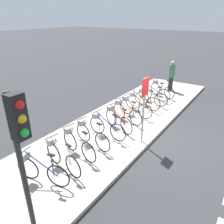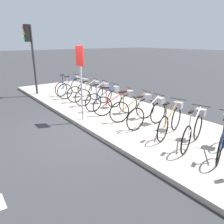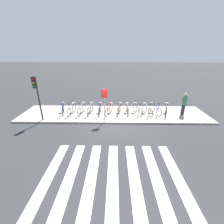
# 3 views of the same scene
# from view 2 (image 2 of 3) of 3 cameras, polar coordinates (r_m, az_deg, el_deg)

# --- Properties ---
(ground_plane) EXTENTS (120.00, 120.00, 0.00)m
(ground_plane) POSITION_cam_2_polar(r_m,az_deg,el_deg) (6.74, -6.98, -4.93)
(ground_plane) COLOR #2D2D30
(sidewalk) EXTENTS (14.98, 3.47, 0.12)m
(sidewalk) POSITION_cam_2_polar(r_m,az_deg,el_deg) (7.66, 4.28, -1.46)
(sidewalk) COLOR #9E9389
(sidewalk) RESTS_ON ground_plane
(parked_bicycle_0) EXTENTS (0.57, 1.61, 1.01)m
(parked_bicycle_0) POSITION_cam_2_polar(r_m,az_deg,el_deg) (10.79, -10.84, 6.85)
(parked_bicycle_0) COLOR black
(parked_bicycle_0) RESTS_ON sidewalk
(parked_bicycle_1) EXTENTS (0.46, 1.64, 1.01)m
(parked_bicycle_1) POSITION_cam_2_polar(r_m,az_deg,el_deg) (10.13, -9.15, 6.20)
(parked_bicycle_1) COLOR black
(parked_bicycle_1) RESTS_ON sidewalk
(parked_bicycle_2) EXTENTS (0.47, 1.63, 1.01)m
(parked_bicycle_2) POSITION_cam_2_polar(r_m,az_deg,el_deg) (9.50, -6.43, 5.53)
(parked_bicycle_2) COLOR black
(parked_bicycle_2) RESTS_ON sidewalk
(parked_bicycle_3) EXTENTS (0.46, 1.64, 1.01)m
(parked_bicycle_3) POSITION_cam_2_polar(r_m,az_deg,el_deg) (8.93, -4.20, 4.78)
(parked_bicycle_3) COLOR black
(parked_bicycle_3) RESTS_ON sidewalk
(parked_bicycle_4) EXTENTS (0.46, 1.65, 1.01)m
(parked_bicycle_4) POSITION_cam_2_polar(r_m,az_deg,el_deg) (8.27, -1.51, 3.73)
(parked_bicycle_4) COLOR black
(parked_bicycle_4) RESTS_ON sidewalk
(parked_bicycle_5) EXTENTS (0.66, 1.58, 1.01)m
(parked_bicycle_5) POSITION_cam_2_polar(r_m,az_deg,el_deg) (7.67, 1.61, 2.56)
(parked_bicycle_5) COLOR black
(parked_bicycle_5) RESTS_ON sidewalk
(parked_bicycle_6) EXTENTS (0.54, 1.62, 1.01)m
(parked_bicycle_6) POSITION_cam_2_polar(r_m,az_deg,el_deg) (7.14, 6.09, 1.28)
(parked_bicycle_6) COLOR black
(parked_bicycle_6) RESTS_ON sidewalk
(parked_bicycle_7) EXTENTS (0.46, 1.65, 1.01)m
(parked_bicycle_7) POSITION_cam_2_polar(r_m,az_deg,el_deg) (6.68, 9.79, -0.09)
(parked_bicycle_7) COLOR black
(parked_bicycle_7) RESTS_ON sidewalk
(parked_bicycle_8) EXTENTS (0.63, 1.59, 1.01)m
(parked_bicycle_8) POSITION_cam_2_polar(r_m,az_deg,el_deg) (6.23, 15.26, -1.83)
(parked_bicycle_8) COLOR black
(parked_bicycle_8) RESTS_ON sidewalk
(parked_bicycle_9) EXTENTS (0.62, 1.59, 1.01)m
(parked_bicycle_9) POSITION_cam_2_polar(r_m,az_deg,el_deg) (5.77, 20.65, -4.01)
(parked_bicycle_9) COLOR black
(parked_bicycle_9) RESTS_ON sidewalk
(parked_bicycle_10) EXTENTS (0.68, 1.57, 1.01)m
(parked_bicycle_10) POSITION_cam_2_polar(r_m,az_deg,el_deg) (5.60, 27.27, -5.58)
(parked_bicycle_10) COLOR black
(parked_bicycle_10) RESTS_ON sidewalk
(traffic_light) EXTENTS (0.24, 0.40, 3.20)m
(traffic_light) POSITION_cam_2_polar(r_m,az_deg,el_deg) (11.16, -20.74, 16.05)
(traffic_light) COLOR #2D2D2D
(traffic_light) RESTS_ON sidewalk
(sign_post) EXTENTS (0.44, 0.07, 2.36)m
(sign_post) POSITION_cam_2_polar(r_m,az_deg,el_deg) (6.98, -8.22, 10.56)
(sign_post) COLOR #99999E
(sign_post) RESTS_ON sidewalk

